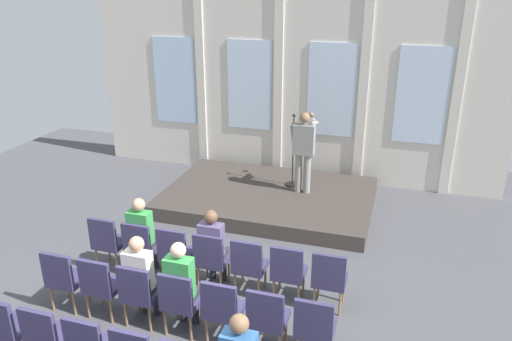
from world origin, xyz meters
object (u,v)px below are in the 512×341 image
object	(u,v)px
chair_r1_c2	(139,291)
audience_r0_c1	(142,232)
chair_r0_c6	(329,277)
audience_r1_c3	(182,282)
chair_r1_c0	(64,276)
chair_r1_c4	(222,307)
chair_r0_c3	(211,257)
chair_r1_c3	(180,299)
audience_r0_c3	(213,244)
chair_r1_c5	(267,316)
chair_r1_c6	(315,326)
speaker	(304,147)
chair_r1_c1	(101,283)
audience_r1_c2	(141,275)
chair_r0_c4	(249,263)
mic_stand	(292,170)
chair_r0_c5	(288,270)
chair_r0_c2	(175,251)
chair_r2_c0	(6,325)
chair_r2_c1	(47,334)
chair_r0_c1	(141,245)
chair_r0_c0	(108,240)

from	to	relation	value
chair_r1_c2	audience_r0_c1	bearing A→B (deg)	116.91
chair_r0_c6	audience_r1_c3	distance (m)	2.02
chair_r1_c0	chair_r1_c4	size ratio (longest dim) A/B	1.00
chair_r0_c3	chair_r1_c3	bearing A→B (deg)	-90.00
audience_r0_c3	chair_r1_c5	distance (m)	1.65
chair_r1_c5	chair_r1_c6	size ratio (longest dim) A/B	1.00
speaker	chair_r1_c4	bearing A→B (deg)	-91.01
chair_r1_c1	chair_r1_c4	bearing A→B (deg)	0.00
chair_r0_c3	chair_r1_c6	distance (m)	2.05
audience_r0_c1	audience_r1_c2	distance (m)	1.22
chair_r0_c6	chair_r0_c4	bearing A→B (deg)	180.00
mic_stand	chair_r0_c5	distance (m)	3.68
chair_r0_c2	audience_r0_c3	bearing A→B (deg)	8.17
chair_r2_c0	chair_r0_c3	bearing A→B (deg)	50.65
chair_r2_c1	audience_r0_c3	bearing A→B (deg)	62.26
chair_r1_c2	chair_r1_c5	distance (m)	1.75
chair_r0_c6	chair_r1_c2	size ratio (longest dim) A/B	1.00
chair_r1_c0	chair_r2_c1	xyz separation A→B (m)	(0.58, -1.07, 0.00)
chair_r1_c0	speaker	bearing A→B (deg)	61.20
chair_r1_c6	chair_r2_c0	bearing A→B (deg)	-163.04
chair_r0_c1	chair_r0_c5	distance (m)	2.34
chair_r1_c1	audience_r0_c3	bearing A→B (deg)	44.61
chair_r0_c5	chair_r2_c0	bearing A→B (deg)	-143.80
chair_r0_c3	chair_r2_c0	bearing A→B (deg)	-129.35
audience_r0_c3	chair_r2_c0	size ratio (longest dim) A/B	1.36
chair_r1_c5	chair_r2_c1	size ratio (longest dim) A/B	1.00
chair_r0_c2	chair_r1_c2	bearing A→B (deg)	-90.00
chair_r1_c4	audience_r0_c1	bearing A→B (deg)	146.71
chair_r0_c1	chair_r1_c1	size ratio (longest dim) A/B	1.00
chair_r0_c4	chair_r1_c3	bearing A→B (deg)	-118.66
audience_r0_c3	chair_r1_c3	world-z (taller)	audience_r0_c3
audience_r0_c1	chair_r1_c6	xyz separation A→B (m)	(2.92, -1.15, -0.19)
audience_r0_c3	chair_r0_c4	distance (m)	0.62
chair_r0_c3	chair_r1_c5	world-z (taller)	same
chair_r0_c3	audience_r1_c2	size ratio (longest dim) A/B	0.72
chair_r1_c6	chair_r1_c2	bearing A→B (deg)	180.00
chair_r2_c0	chair_r2_c1	bearing A→B (deg)	0.00
chair_r1_c2	chair_r1_c5	bearing A→B (deg)	0.00
chair_r1_c2	audience_r1_c3	size ratio (longest dim) A/B	0.71
speaker	chair_r0_c6	xyz separation A→B (m)	(1.09, -3.32, -0.73)
audience_r0_c3	chair_r2_c0	world-z (taller)	audience_r0_c3
chair_r0_c0	chair_r0_c3	xyz separation A→B (m)	(1.75, 0.00, 0.00)
chair_r1_c4	chair_r0_c1	bearing A→B (deg)	148.62
audience_r0_c1	audience_r1_c3	size ratio (longest dim) A/B	0.98
chair_r1_c3	chair_r1_c6	world-z (taller)	same
chair_r0_c1	audience_r1_c3	size ratio (longest dim) A/B	0.71
chair_r0_c6	chair_r2_c0	xyz separation A→B (m)	(-3.51, -2.14, 0.00)
chair_r1_c4	chair_r2_c1	size ratio (longest dim) A/B	1.00
chair_r0_c2	chair_r1_c2	size ratio (longest dim) A/B	1.00
chair_r0_c4	chair_r1_c1	world-z (taller)	same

